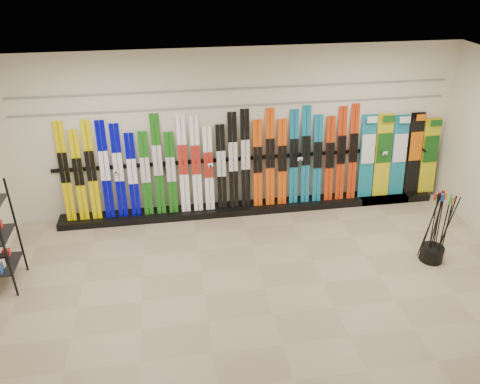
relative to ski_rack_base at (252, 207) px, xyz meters
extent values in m
plane|color=#9E886D|center=(-0.22, -2.28, -0.06)|extent=(8.00, 8.00, 0.00)
plane|color=beige|center=(-0.22, 0.22, 1.44)|extent=(8.00, 0.00, 8.00)
plane|color=silver|center=(-0.22, -2.28, 2.94)|extent=(8.00, 8.00, 0.00)
cube|color=black|center=(0.00, 0.00, 0.00)|extent=(8.00, 0.40, 0.12)
cube|color=#DDC600|center=(-3.27, 0.08, 0.95)|extent=(0.17, 0.27, 1.78)
cube|color=#DDC600|center=(-3.05, 0.07, 0.87)|extent=(0.17, 0.25, 1.62)
cube|color=#DDC600|center=(-2.83, 0.08, 0.95)|extent=(0.17, 0.28, 1.78)
cube|color=#0102A8|center=(-2.60, 0.08, 0.94)|extent=(0.17, 0.27, 1.75)
cube|color=#0102A8|center=(-2.37, 0.07, 0.90)|extent=(0.17, 0.26, 1.69)
cube|color=#0102A8|center=(-2.14, 0.06, 0.82)|extent=(0.17, 0.24, 1.51)
cube|color=#176313|center=(-1.91, 0.06, 0.82)|extent=(0.17, 0.24, 1.53)
cube|color=#176313|center=(-1.69, 0.08, 0.97)|extent=(0.17, 0.28, 1.82)
cube|color=#176313|center=(-1.46, 0.06, 0.80)|extent=(0.17, 0.23, 1.49)
cube|color=white|center=(-1.24, 0.08, 0.95)|extent=(0.17, 0.28, 1.79)
cube|color=white|center=(-1.01, 0.08, 0.94)|extent=(0.17, 0.27, 1.76)
cube|color=white|center=(-0.79, 0.06, 0.84)|extent=(0.17, 0.24, 1.56)
cube|color=black|center=(-0.56, 0.06, 0.84)|extent=(0.17, 0.25, 1.57)
cube|color=black|center=(-0.34, 0.08, 0.95)|extent=(0.17, 0.28, 1.78)
cube|color=black|center=(-0.12, 0.08, 0.97)|extent=(0.17, 0.28, 1.82)
cube|color=#EA4C09|center=(0.11, 0.07, 0.87)|extent=(0.17, 0.25, 1.62)
cube|color=#EA4C09|center=(0.34, 0.08, 0.97)|extent=(0.17, 0.28, 1.81)
cube|color=#EA4C09|center=(0.57, 0.07, 0.86)|extent=(0.17, 0.25, 1.61)
cube|color=#106A92|center=(0.79, 0.08, 0.94)|extent=(0.17, 0.27, 1.77)
cube|color=#106A92|center=(1.02, 0.08, 0.97)|extent=(0.17, 0.28, 1.83)
cube|color=#106A92|center=(1.24, 0.07, 0.88)|extent=(0.17, 0.26, 1.65)
cube|color=#BD310C|center=(1.48, 0.07, 0.86)|extent=(0.17, 0.25, 1.61)
cube|color=#BD310C|center=(1.70, 0.08, 0.95)|extent=(0.17, 0.28, 1.78)
cube|color=#BD310C|center=(1.93, 0.08, 0.97)|extent=(0.17, 0.28, 1.82)
cube|color=#14728C|center=(2.23, 0.08, 0.86)|extent=(0.29, 0.25, 1.60)
cube|color=gold|center=(2.54, 0.08, 0.86)|extent=(0.32, 0.25, 1.60)
cube|color=#14728C|center=(2.87, 0.08, 0.84)|extent=(0.30, 0.24, 1.56)
cube|color=black|center=(3.19, 0.08, 0.85)|extent=(0.28, 0.24, 1.59)
cube|color=gold|center=(3.51, 0.07, 0.79)|extent=(0.33, 0.23, 1.47)
cylinder|color=black|center=(2.55, -2.01, 0.07)|extent=(0.36, 0.36, 0.25)
cylinder|color=black|center=(2.42, -1.97, 0.55)|extent=(0.11, 0.14, 1.17)
cylinder|color=black|center=(2.59, -1.97, 0.55)|extent=(0.03, 0.14, 1.18)
cylinder|color=black|center=(2.51, -2.01, 0.55)|extent=(0.02, 0.03, 1.18)
cylinder|color=black|center=(2.59, -2.09, 0.55)|extent=(0.08, 0.12, 1.18)
cylinder|color=black|center=(2.59, -1.91, 0.55)|extent=(0.09, 0.02, 1.18)
cylinder|color=black|center=(2.66, -2.06, 0.55)|extent=(0.04, 0.04, 1.18)
cylinder|color=black|center=(2.66, -2.07, 0.55)|extent=(0.13, 0.15, 1.17)
cylinder|color=black|center=(2.43, -1.96, 0.55)|extent=(0.16, 0.03, 1.17)
cylinder|color=black|center=(2.51, -1.93, 0.55)|extent=(0.12, 0.08, 1.18)
cylinder|color=black|center=(2.62, -2.10, 0.55)|extent=(0.13, 0.04, 1.18)
cylinder|color=black|center=(2.50, -1.99, 0.55)|extent=(0.07, 0.02, 1.18)
cube|color=gray|center=(-0.22, 0.20, 1.94)|extent=(7.60, 0.02, 0.03)
cube|color=gray|center=(-0.22, 0.20, 2.24)|extent=(7.60, 0.02, 0.03)
camera|label=1|loc=(-1.44, -7.56, 4.42)|focal=35.00mm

